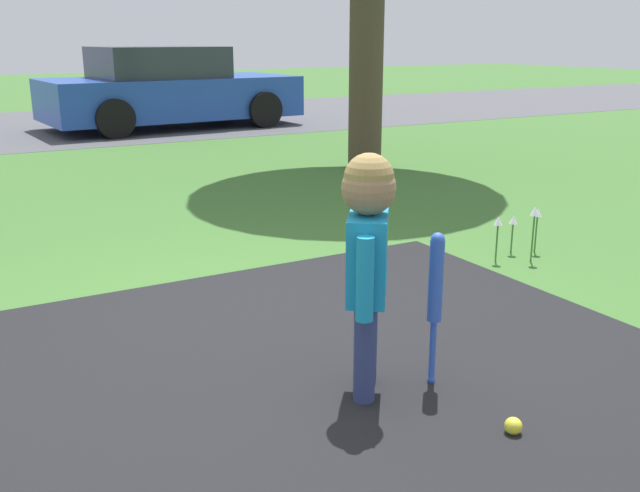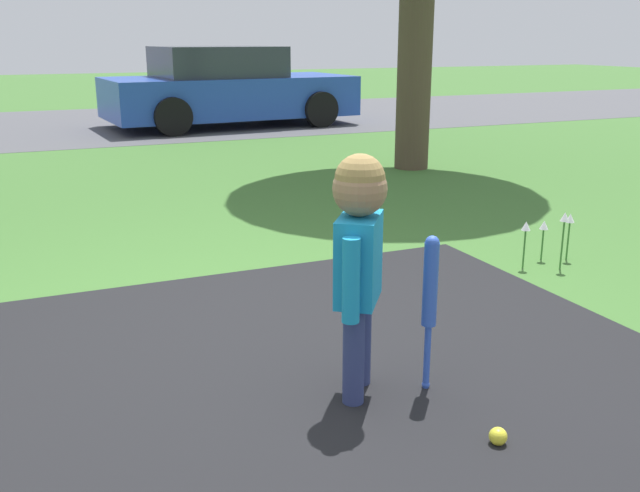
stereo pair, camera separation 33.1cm
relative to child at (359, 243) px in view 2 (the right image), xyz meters
name	(u,v)px [view 2 (the right image)]	position (x,y,z in m)	size (l,w,h in m)	color
ground_plane	(231,336)	(-0.33, 0.81, -0.68)	(60.00, 60.00, 0.00)	#3D6B2D
street_strip	(65,125)	(-0.33, 10.91, -0.68)	(40.00, 6.00, 0.01)	#4C4C51
child	(359,243)	(0.00, 0.00, 0.00)	(0.30, 0.36, 1.05)	navy
baseball_bat	(430,291)	(0.30, -0.09, -0.23)	(0.06, 0.06, 0.70)	blue
sports_ball	(498,436)	(0.31, -0.59, -0.65)	(0.07, 0.07, 0.07)	yellow
parked_car	(227,89)	(2.32, 9.77, -0.05)	(4.31, 2.29, 1.35)	#2347AD
flower_bed	(551,225)	(2.03, 1.13, -0.41)	(0.46, 0.28, 0.39)	#38702D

